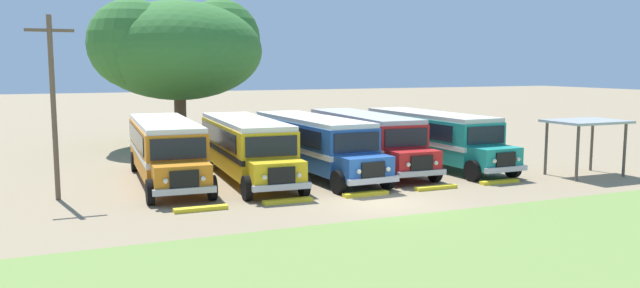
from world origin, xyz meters
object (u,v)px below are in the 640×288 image
broad_shade_tree (177,49)px  utility_pole (53,102)px  parked_bus_slot_0 (166,147)px  parked_bus_slot_4 (432,136)px  waiting_shelter (586,126)px  parked_bus_slot_3 (365,138)px  parked_bus_slot_1 (246,145)px  parked_bus_slot_2 (314,142)px

broad_shade_tree → utility_pole: size_ratio=1.62×
parked_bus_slot_0 → parked_bus_slot_4: size_ratio=1.00×
parked_bus_slot_4 → waiting_shelter: size_ratio=3.02×
parked_bus_slot_3 → broad_shade_tree: 16.11m
parked_bus_slot_4 → broad_shade_tree: (-10.91, 14.19, 4.87)m
parked_bus_slot_0 → parked_bus_slot_1: same height
utility_pole → waiting_shelter: (23.68, -4.15, -1.45)m
broad_shade_tree → waiting_shelter: broad_shade_tree is taller
broad_shade_tree → parked_bus_slot_0: bearing=-103.2°
parked_bus_slot_1 → waiting_shelter: parked_bus_slot_1 is taller
parked_bus_slot_0 → parked_bus_slot_2: bearing=85.3°
parked_bus_slot_2 → utility_pole: bearing=-85.3°
parked_bus_slot_1 → parked_bus_slot_4: same height
parked_bus_slot_3 → waiting_shelter: parked_bus_slot_3 is taller
parked_bus_slot_1 → parked_bus_slot_2: 3.41m
parked_bus_slot_3 → waiting_shelter: bearing=55.3°
parked_bus_slot_0 → parked_bus_slot_1: bearing=81.5°
parked_bus_slot_1 → parked_bus_slot_4: bearing=92.4°
parked_bus_slot_4 → waiting_shelter: bearing=38.5°
broad_shade_tree → parked_bus_slot_2: bearing=-74.6°
parked_bus_slot_0 → parked_bus_slot_3: 10.29m
utility_pole → broad_shade_tree: bearing=63.7°
parked_bus_slot_3 → parked_bus_slot_4: size_ratio=1.00×
waiting_shelter → utility_pole: bearing=170.1°
parked_bus_slot_3 → parked_bus_slot_2: bearing=-75.8°
broad_shade_tree → waiting_shelter: bearing=-51.5°
parked_bus_slot_0 → parked_bus_slot_2: size_ratio=1.00×
parked_bus_slot_1 → broad_shade_tree: broad_shade_tree is taller
parked_bus_slot_3 → utility_pole: utility_pole is taller
parked_bus_slot_1 → broad_shade_tree: size_ratio=0.92×
parked_bus_slot_2 → parked_bus_slot_0: bearing=-99.9°
utility_pole → parked_bus_slot_3: bearing=8.5°
waiting_shelter → parked_bus_slot_0: bearing=160.9°
waiting_shelter → parked_bus_slot_3: bearing=143.7°
parked_bus_slot_3 → parked_bus_slot_1: bearing=-83.8°
parked_bus_slot_1 → parked_bus_slot_2: (3.40, -0.19, 0.00)m
parked_bus_slot_2 → utility_pole: 12.07m
utility_pole → waiting_shelter: utility_pole is taller
parked_bus_slot_0 → parked_bus_slot_2: 7.13m
broad_shade_tree → waiting_shelter: size_ratio=3.28×
parked_bus_slot_2 → waiting_shelter: size_ratio=3.03×
parked_bus_slot_0 → parked_bus_slot_4: 14.08m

